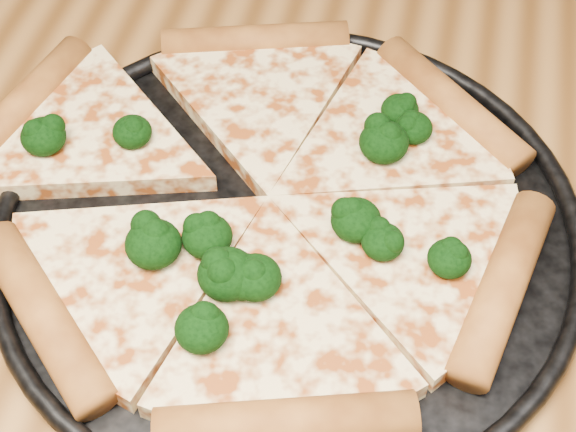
# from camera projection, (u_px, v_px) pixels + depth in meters

# --- Properties ---
(pizza_pan) EXTENTS (0.37, 0.37, 0.02)m
(pizza_pan) POSITION_uv_depth(u_px,v_px,m) (288.00, 224.00, 0.54)
(pizza_pan) COLOR black
(pizza_pan) RESTS_ON dining_table
(pizza) EXTENTS (0.39, 0.36, 0.03)m
(pizza) POSITION_uv_depth(u_px,v_px,m) (259.00, 196.00, 0.55)
(pizza) COLOR #FFE09C
(pizza) RESTS_ON pizza_pan
(broccoli_florets) EXTENTS (0.30, 0.22, 0.03)m
(broccoli_florets) POSITION_uv_depth(u_px,v_px,m) (262.00, 219.00, 0.52)
(broccoli_florets) COLOR black
(broccoli_florets) RESTS_ON pizza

